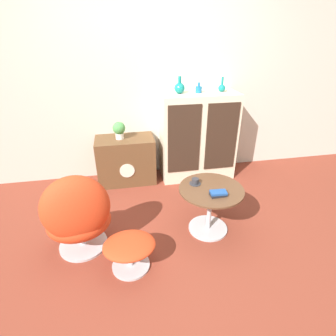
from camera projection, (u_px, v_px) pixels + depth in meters
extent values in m
plane|color=brown|center=(176.00, 248.00, 2.49)|extent=(12.00, 12.00, 0.00)
cube|color=beige|center=(150.00, 78.00, 3.30)|extent=(6.40, 0.06, 2.60)
cube|color=beige|center=(197.00, 136.00, 3.51)|extent=(0.98, 0.45, 1.15)
cube|color=#332319|center=(184.00, 140.00, 3.24)|extent=(0.41, 0.01, 0.88)
cube|color=#332319|center=(221.00, 137.00, 3.32)|extent=(0.41, 0.01, 0.88)
cube|color=brown|center=(126.00, 160.00, 3.49)|extent=(0.75, 0.43, 0.61)
cylinder|color=beige|center=(127.00, 171.00, 3.32)|extent=(0.19, 0.01, 0.19)
cylinder|color=#B7B7BC|center=(84.00, 244.00, 2.52)|extent=(0.45, 0.45, 0.02)
cylinder|color=#B7B7BC|center=(83.00, 238.00, 2.49)|extent=(0.06, 0.06, 0.12)
ellipsoid|color=red|center=(79.00, 222.00, 2.39)|extent=(0.64, 0.56, 0.27)
ellipsoid|color=red|center=(76.00, 208.00, 2.20)|extent=(0.62, 0.44, 0.61)
cylinder|color=#B7B7BC|center=(131.00, 265.00, 2.30)|extent=(0.33, 0.33, 0.02)
cylinder|color=#B7B7BC|center=(130.00, 257.00, 2.25)|extent=(0.04, 0.04, 0.18)
ellipsoid|color=red|center=(129.00, 245.00, 2.19)|extent=(0.45, 0.38, 0.09)
cylinder|color=#B7B7BC|center=(208.00, 228.00, 2.73)|extent=(0.40, 0.40, 0.02)
cylinder|color=#B7B7BC|center=(209.00, 209.00, 2.62)|extent=(0.04, 0.04, 0.46)
cylinder|color=brown|center=(211.00, 189.00, 2.51)|extent=(0.62, 0.62, 0.02)
ellipsoid|color=#147A75|center=(180.00, 88.00, 3.17)|extent=(0.13, 0.13, 0.13)
cylinder|color=#147A75|center=(180.00, 80.00, 3.13)|extent=(0.04, 0.04, 0.08)
cylinder|color=#196699|center=(199.00, 90.00, 3.22)|extent=(0.08, 0.08, 0.08)
cylinder|color=#196699|center=(199.00, 84.00, 3.20)|extent=(0.03, 0.03, 0.05)
ellipsoid|color=#147A75|center=(222.00, 88.00, 3.27)|extent=(0.09, 0.09, 0.09)
cylinder|color=#147A75|center=(222.00, 81.00, 3.23)|extent=(0.03, 0.03, 0.10)
cylinder|color=silver|center=(120.00, 136.00, 3.32)|extent=(0.10, 0.10, 0.07)
sphere|color=#478E47|center=(119.00, 128.00, 3.27)|extent=(0.16, 0.16, 0.16)
cylinder|color=#2D2D33|center=(195.00, 183.00, 2.58)|extent=(0.11, 0.11, 0.01)
cylinder|color=#2D2D33|center=(195.00, 181.00, 2.57)|extent=(0.07, 0.07, 0.06)
cube|color=black|center=(218.00, 195.00, 2.39)|extent=(0.15, 0.09, 0.02)
cube|color=#1E478C|center=(218.00, 192.00, 2.39)|extent=(0.15, 0.09, 0.02)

